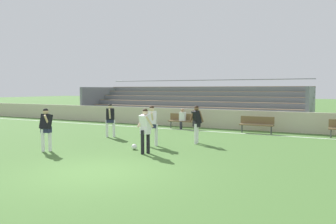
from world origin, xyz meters
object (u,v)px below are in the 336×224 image
Objects in this scene: bench_near_bin at (183,120)px; player_dark_wide_right at (110,117)px; spectator_seated at (182,117)px; bench_centre_sideline at (257,123)px; player_white_trailing_run at (152,122)px; player_dark_overlapping at (196,121)px; soccer_ball at (134,147)px; player_dark_dropping_back at (46,126)px; bleacher_stand at (189,103)px; player_white_pressing_high at (145,127)px.

bench_near_bin is 1.09× the size of player_dark_wide_right.
bench_centre_sideline is at bearing 1.52° from spectator_seated.
player_white_trailing_run reaches higher than spectator_seated.
player_dark_overlapping reaches higher than bench_centre_sideline.
spectator_seated is 7.20m from soccer_ball.
player_dark_dropping_back is 3.44m from soccer_ball.
bench_centre_sideline is at bearing 56.97° from player_dark_dropping_back.
player_dark_overlapping is 6.17m from player_dark_dropping_back.
player_white_pressing_high is at bearing -73.11° from bleacher_stand.
player_dark_wide_right reaches higher than spectator_seated.
bench_centre_sideline is 1.07× the size of player_white_trailing_run.
bench_centre_sideline is 4.93m from player_dark_overlapping.
player_white_trailing_run is at bearing -115.39° from bench_centre_sideline.
bench_centre_sideline reaches higher than soccer_ball.
player_dark_wide_right is (-4.52, -0.19, -0.01)m from player_dark_overlapping.
player_dark_wide_right is at bearing -177.58° from player_dark_overlapping.
player_dark_dropping_back is at bearing -134.60° from player_dark_overlapping.
bleacher_stand is at bearing 143.79° from bench_centre_sideline.
player_white_trailing_run is (1.45, -6.16, 0.46)m from bench_near_bin.
player_white_trailing_run reaches higher than player_dark_wide_right.
player_white_trailing_run reaches higher than player_dark_overlapping.
bleacher_stand is 7.43m from bench_centre_sideline.
player_white_pressing_high reaches higher than soccer_ball.
bleacher_stand reaches higher than soccer_ball.
bench_near_bin is 1.08× the size of player_dark_overlapping.
bleacher_stand is at bearing 90.33° from player_dark_dropping_back.
player_dark_dropping_back is 1.00× the size of player_dark_wide_right.
player_dark_dropping_back is (-3.59, -1.35, -0.01)m from player_white_pressing_high.
bleacher_stand reaches higher than bench_centre_sideline.
player_dark_dropping_back reaches higher than player_dark_wide_right.
player_dark_dropping_back is (-2.96, -2.89, -0.03)m from player_white_trailing_run.
bench_centre_sideline is (5.96, -4.37, -0.79)m from bleacher_stand.
bench_centre_sideline is 1.09× the size of player_dark_dropping_back.
bench_near_bin is 6.35m from player_white_trailing_run.
bench_centre_sideline is 4.38m from spectator_seated.
bleacher_stand is at bearing 109.48° from spectator_seated.
bleacher_stand is at bearing 106.10° from player_white_trailing_run.
spectator_seated reaches higher than bench_centre_sideline.
player_dark_wide_right is 7.49× the size of soccer_ball.
player_white_pressing_high is (2.08, -7.58, 0.29)m from spectator_seated.
player_dark_overlapping reaches higher than soccer_ball.
spectator_seated is 5.04m from player_dark_wide_right.
bench_near_bin is 5.47m from player_dark_overlapping.
bench_centre_sideline is at bearing 73.38° from player_white_pressing_high.
player_white_pressing_high is at bearing -74.89° from bench_near_bin.
soccer_ball is (-0.84, 0.52, -0.88)m from player_white_pressing_high.
player_white_pressing_high is 1.00× the size of player_dark_overlapping.
bench_centre_sideline is 1.08× the size of player_white_pressing_high.
player_white_trailing_run is at bearing -22.63° from player_dark_wide_right.
player_white_trailing_run is at bearing -73.90° from bleacher_stand.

